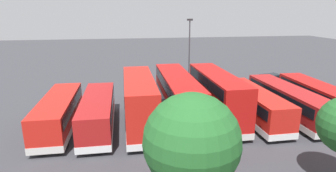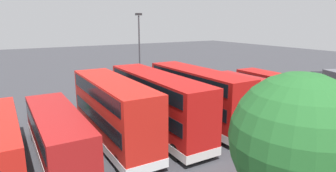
{
  "view_description": "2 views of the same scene",
  "coord_description": "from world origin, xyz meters",
  "px_view_note": "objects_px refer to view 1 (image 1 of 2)",
  "views": [
    {
      "loc": [
        6.67,
        34.18,
        10.27
      ],
      "look_at": [
        1.72,
        3.91,
        1.73
      ],
      "focal_mm": 29.26,
      "sensor_mm": 36.0,
      "label": 1
    },
    {
      "loc": [
        11.68,
        28.74,
        8.39
      ],
      "look_at": [
        -2.57,
        4.71,
        1.99
      ],
      "focal_mm": 30.45,
      "sensor_mm": 36.0,
      "label": 2
    }
  ],
  "objects_px": {
    "bus_double_decker_sixth": "(139,101)",
    "lamp_post_tall": "(189,50)",
    "bus_double_decker_fourth": "(217,96)",
    "bus_double_decker_fifth": "(178,98)",
    "car_hatchback_silver": "(271,79)",
    "bus_single_deck_seventh": "(98,112)",
    "bus_single_deck_far_end": "(59,113)",
    "bus_single_deck_second": "(287,101)",
    "waste_bin_yellow": "(106,94)",
    "bus_single_deck_third": "(254,104)",
    "bus_single_deck_near_end": "(321,99)"
  },
  "relations": [
    {
      "from": "bus_double_decker_sixth",
      "to": "lamp_post_tall",
      "type": "height_order",
      "value": "lamp_post_tall"
    },
    {
      "from": "bus_double_decker_fourth",
      "to": "bus_double_decker_fifth",
      "type": "xyz_separation_m",
      "value": [
        3.82,
        0.19,
        0.0
      ]
    },
    {
      "from": "bus_double_decker_fifth",
      "to": "car_hatchback_silver",
      "type": "relative_size",
      "value": 2.42
    },
    {
      "from": "bus_single_deck_seventh",
      "to": "bus_single_deck_far_end",
      "type": "height_order",
      "value": "same"
    },
    {
      "from": "bus_double_decker_fourth",
      "to": "lamp_post_tall",
      "type": "bearing_deg",
      "value": -89.12
    },
    {
      "from": "bus_double_decker_fifth",
      "to": "bus_single_deck_seventh",
      "type": "bearing_deg",
      "value": 1.63
    },
    {
      "from": "car_hatchback_silver",
      "to": "lamp_post_tall",
      "type": "relative_size",
      "value": 0.53
    },
    {
      "from": "bus_single_deck_second",
      "to": "bus_double_decker_fourth",
      "type": "distance_m",
      "value": 7.32
    },
    {
      "from": "bus_single_deck_second",
      "to": "bus_double_decker_fifth",
      "type": "distance_m",
      "value": 11.12
    },
    {
      "from": "bus_double_decker_fourth",
      "to": "bus_double_decker_sixth",
      "type": "distance_m",
      "value": 7.35
    },
    {
      "from": "car_hatchback_silver",
      "to": "lamp_post_tall",
      "type": "distance_m",
      "value": 13.13
    },
    {
      "from": "bus_double_decker_sixth",
      "to": "bus_single_deck_seventh",
      "type": "xyz_separation_m",
      "value": [
        3.66,
        -0.05,
        -0.83
      ]
    },
    {
      "from": "bus_single_deck_second",
      "to": "bus_single_deck_far_end",
      "type": "height_order",
      "value": "same"
    },
    {
      "from": "bus_double_decker_fourth",
      "to": "waste_bin_yellow",
      "type": "relative_size",
      "value": 11.32
    },
    {
      "from": "bus_single_deck_second",
      "to": "bus_single_deck_third",
      "type": "xyz_separation_m",
      "value": [
        3.74,
        0.44,
        -0.0
      ]
    },
    {
      "from": "car_hatchback_silver",
      "to": "lamp_post_tall",
      "type": "xyz_separation_m",
      "value": [
        12.27,
        0.8,
        4.61
      ]
    },
    {
      "from": "bus_double_decker_fifth",
      "to": "lamp_post_tall",
      "type": "distance_m",
      "value": 11.74
    },
    {
      "from": "bus_single_deck_seventh",
      "to": "bus_single_deck_far_end",
      "type": "distance_m",
      "value": 3.39
    },
    {
      "from": "car_hatchback_silver",
      "to": "bus_single_deck_second",
      "type": "bearing_deg",
      "value": 67.41
    },
    {
      "from": "lamp_post_tall",
      "to": "bus_single_deck_near_end",
      "type": "bearing_deg",
      "value": 135.47
    },
    {
      "from": "bus_double_decker_fourth",
      "to": "bus_single_deck_seventh",
      "type": "relative_size",
      "value": 1.06
    },
    {
      "from": "bus_double_decker_fifth",
      "to": "lamp_post_tall",
      "type": "xyz_separation_m",
      "value": [
        -3.66,
        -10.79,
        2.86
      ]
    },
    {
      "from": "waste_bin_yellow",
      "to": "bus_single_deck_far_end",
      "type": "bearing_deg",
      "value": 67.74
    },
    {
      "from": "bus_single_deck_near_end",
      "to": "lamp_post_tall",
      "type": "distance_m",
      "value": 15.98
    },
    {
      "from": "bus_double_decker_fourth",
      "to": "lamp_post_tall",
      "type": "height_order",
      "value": "lamp_post_tall"
    },
    {
      "from": "lamp_post_tall",
      "to": "waste_bin_yellow",
      "type": "distance_m",
      "value": 11.83
    },
    {
      "from": "bus_single_deck_far_end",
      "to": "lamp_post_tall",
      "type": "relative_size",
      "value": 1.1
    },
    {
      "from": "bus_single_deck_far_end",
      "to": "car_hatchback_silver",
      "type": "height_order",
      "value": "bus_single_deck_far_end"
    },
    {
      "from": "bus_single_deck_third",
      "to": "bus_double_decker_sixth",
      "type": "xyz_separation_m",
      "value": [
        10.87,
        -0.23,
        0.83
      ]
    },
    {
      "from": "bus_single_deck_near_end",
      "to": "bus_single_deck_far_end",
      "type": "xyz_separation_m",
      "value": [
        25.28,
        -0.32,
        -0.0
      ]
    },
    {
      "from": "bus_single_deck_third",
      "to": "car_hatchback_silver",
      "type": "relative_size",
      "value": 2.12
    },
    {
      "from": "bus_single_deck_second",
      "to": "lamp_post_tall",
      "type": "relative_size",
      "value": 1.27
    },
    {
      "from": "bus_single_deck_near_end",
      "to": "bus_single_deck_seventh",
      "type": "distance_m",
      "value": 21.92
    },
    {
      "from": "bus_single_deck_near_end",
      "to": "bus_single_deck_far_end",
      "type": "relative_size",
      "value": 1.19
    },
    {
      "from": "bus_single_deck_near_end",
      "to": "bus_single_deck_seventh",
      "type": "relative_size",
      "value": 1.19
    },
    {
      "from": "car_hatchback_silver",
      "to": "waste_bin_yellow",
      "type": "bearing_deg",
      "value": 6.66
    },
    {
      "from": "bus_single_deck_second",
      "to": "bus_double_decker_fifth",
      "type": "height_order",
      "value": "bus_double_decker_fifth"
    },
    {
      "from": "car_hatchback_silver",
      "to": "bus_double_decker_sixth",
      "type": "bearing_deg",
      "value": 31.33
    },
    {
      "from": "bus_single_deck_third",
      "to": "bus_double_decker_fifth",
      "type": "bearing_deg",
      "value": -3.8
    },
    {
      "from": "bus_single_deck_third",
      "to": "bus_single_deck_seventh",
      "type": "height_order",
      "value": "same"
    },
    {
      "from": "bus_double_decker_fifth",
      "to": "bus_double_decker_sixth",
      "type": "relative_size",
      "value": 1.12
    },
    {
      "from": "bus_single_deck_near_end",
      "to": "bus_single_deck_third",
      "type": "relative_size",
      "value": 1.18
    },
    {
      "from": "bus_double_decker_fifth",
      "to": "lamp_post_tall",
      "type": "relative_size",
      "value": 1.27
    },
    {
      "from": "car_hatchback_silver",
      "to": "bus_single_deck_seventh",
      "type": "bearing_deg",
      "value": 27.03
    },
    {
      "from": "bus_double_decker_fourth",
      "to": "bus_single_deck_far_end",
      "type": "height_order",
      "value": "bus_double_decker_fourth"
    },
    {
      "from": "bus_single_deck_third",
      "to": "bus_double_decker_fourth",
      "type": "height_order",
      "value": "bus_double_decker_fourth"
    },
    {
      "from": "bus_single_deck_third",
      "to": "bus_double_decker_fourth",
      "type": "xyz_separation_m",
      "value": [
        3.53,
        -0.68,
        0.83
      ]
    },
    {
      "from": "bus_single_deck_near_end",
      "to": "bus_double_decker_fifth",
      "type": "bearing_deg",
      "value": -0.45
    },
    {
      "from": "bus_double_decker_fifth",
      "to": "bus_double_decker_sixth",
      "type": "height_order",
      "value": "same"
    },
    {
      "from": "bus_single_deck_seventh",
      "to": "bus_single_deck_second",
      "type": "bearing_deg",
      "value": -179.5
    }
  ]
}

